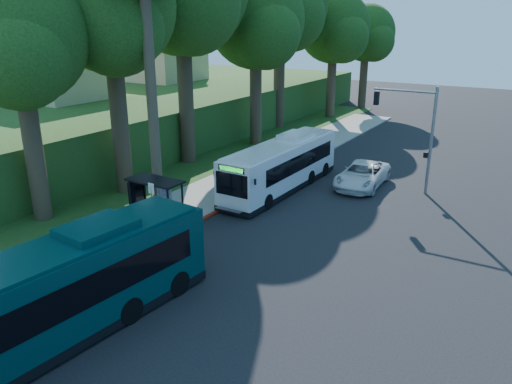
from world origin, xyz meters
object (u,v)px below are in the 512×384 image
Objects in this scene: bus_shelter at (154,191)px; teal_bus at (55,293)px; pickup at (362,175)px; white_bus at (282,165)px.

teal_bus is (4.67, -10.22, 0.06)m from bus_shelter.
pickup is at bearing 86.93° from teal_bus.
teal_bus is at bearing -65.46° from bus_shelter.
bus_shelter is at bearing -126.00° from pickup.
white_bus is 5.65m from pickup.
teal_bus is (1.21, -19.01, 0.16)m from white_bus.
pickup is at bearing 56.99° from bus_shelter.
teal_bus is 22.63m from pickup.
pickup is (7.90, 12.15, -0.99)m from bus_shelter.
teal_bus reaches higher than white_bus.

